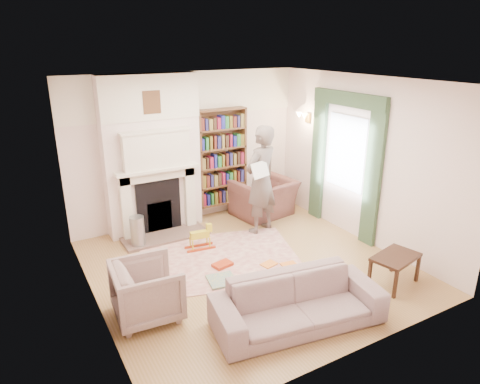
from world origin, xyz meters
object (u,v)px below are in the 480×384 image
armchair_left (147,291)px  coffee_table (394,270)px  armchair_reading (264,198)px  sofa (298,303)px  bookcase (222,157)px  paraffin_heater (138,232)px  man_reading (261,180)px  rocking_horse (200,237)px

armchair_left → coffee_table: (3.29, -0.99, -0.14)m
armchair_reading → coffee_table: armchair_reading is taller
sofa → bookcase: bearing=86.2°
bookcase → paraffin_heater: (-1.92, -0.62, -0.90)m
coffee_table → paraffin_heater: bearing=120.8°
armchair_reading → coffee_table: bearing=85.7°
man_reading → paraffin_heater: 2.31m
bookcase → sofa: bearing=-103.1°
armchair_left → paraffin_heater: armchair_left is taller
armchair_left → man_reading: 3.08m
paraffin_heater → man_reading: bearing=-11.9°
coffee_table → rocking_horse: bearing=116.6°
bookcase → armchair_left: size_ratio=2.28×
bookcase → sofa: size_ratio=0.89×
armchair_left → man_reading: (2.61, 1.51, 0.61)m
sofa → paraffin_heater: size_ratio=3.79×
bookcase → sofa: (-0.85, -3.64, -0.87)m
armchair_left → sofa: (1.54, -1.06, -0.07)m
armchair_reading → paraffin_heater: (-2.60, -0.15, -0.09)m
armchair_left → paraffin_heater: size_ratio=1.48×
paraffin_heater → rocking_horse: size_ratio=1.12×
paraffin_heater → armchair_left: bearing=-103.3°
armchair_left → paraffin_heater: 2.02m
sofa → man_reading: 2.86m
armchair_left → coffee_table: 3.44m
bookcase → man_reading: size_ratio=0.94×
armchair_left → rocking_horse: 1.92m
armchair_reading → man_reading: man_reading is taller
armchair_reading → rocking_horse: (-1.73, -0.74, -0.15)m
rocking_horse → bookcase: bearing=56.4°
sofa → man_reading: (1.07, 2.57, 0.68)m
bookcase → man_reading: bearing=-78.0°
paraffin_heater → sofa: bearing=-70.4°
bookcase → coffee_table: bearing=-75.8°
bookcase → coffee_table: size_ratio=2.64×
armchair_left → paraffin_heater: bearing=-9.1°
man_reading → paraffin_heater: size_ratio=3.56×
armchair_reading → paraffin_heater: size_ratio=2.03×
sofa → rocking_horse: sofa is taller
man_reading → coffee_table: man_reading is taller
sofa → rocking_horse: bearing=104.1°
armchair_reading → armchair_left: armchair_left is taller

